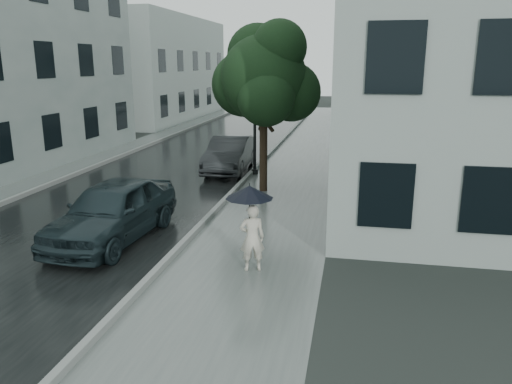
% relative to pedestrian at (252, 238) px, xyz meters
% --- Properties ---
extents(ground, '(120.00, 120.00, 0.00)m').
position_rel_pedestrian_xyz_m(ground, '(-0.44, -0.41, -0.77)').
color(ground, black).
rests_on(ground, ground).
extents(sidewalk, '(3.50, 60.00, 0.01)m').
position_rel_pedestrian_xyz_m(sidewalk, '(-0.19, 11.59, -0.76)').
color(sidewalk, slate).
rests_on(sidewalk, ground).
extents(kerb_near, '(0.15, 60.00, 0.15)m').
position_rel_pedestrian_xyz_m(kerb_near, '(-2.01, 11.59, -0.69)').
color(kerb_near, slate).
rests_on(kerb_near, ground).
extents(asphalt_road, '(6.85, 60.00, 0.00)m').
position_rel_pedestrian_xyz_m(asphalt_road, '(-5.51, 11.59, -0.76)').
color(asphalt_road, black).
rests_on(asphalt_road, ground).
extents(kerb_far, '(0.15, 60.00, 0.15)m').
position_rel_pedestrian_xyz_m(kerb_far, '(-9.01, 11.59, -0.69)').
color(kerb_far, slate).
rests_on(kerb_far, ground).
extents(sidewalk_far, '(1.70, 60.00, 0.01)m').
position_rel_pedestrian_xyz_m(sidewalk_far, '(-9.94, 11.59, -0.76)').
color(sidewalk_far, '#4C5451').
rests_on(sidewalk_far, ground).
extents(building_near, '(7.02, 36.00, 9.00)m').
position_rel_pedestrian_xyz_m(building_near, '(5.04, 19.09, 3.73)').
color(building_near, gray).
rests_on(building_near, ground).
extents(building_far_b, '(7.02, 18.00, 8.00)m').
position_rel_pedestrian_xyz_m(building_far_b, '(-14.21, 29.59, 3.23)').
color(building_far_b, gray).
rests_on(building_far_b, ground).
extents(pedestrian, '(0.64, 0.51, 1.52)m').
position_rel_pedestrian_xyz_m(pedestrian, '(0.00, 0.00, 0.00)').
color(pedestrian, beige).
rests_on(pedestrian, sidewalk).
extents(umbrella, '(1.09, 1.09, 1.07)m').
position_rel_pedestrian_xyz_m(umbrella, '(-0.05, -0.04, 1.05)').
color(umbrella, black).
rests_on(umbrella, ground).
extents(street_tree, '(3.88, 3.53, 5.90)m').
position_rel_pedestrian_xyz_m(street_tree, '(-1.04, 7.17, 3.24)').
color(street_tree, '#332619').
rests_on(street_tree, ground).
extents(lamp_post, '(0.85, 0.32, 5.53)m').
position_rel_pedestrian_xyz_m(lamp_post, '(-2.03, 9.72, 2.38)').
color(lamp_post, black).
rests_on(lamp_post, ground).
extents(car_near, '(2.16, 4.75, 1.58)m').
position_rel_pedestrian_xyz_m(car_near, '(-3.94, 1.24, 0.03)').
color(car_near, black).
rests_on(car_near, ground).
extents(car_far, '(1.71, 4.47, 1.46)m').
position_rel_pedestrian_xyz_m(car_far, '(-3.03, 10.06, -0.03)').
color(car_far, '#232629').
rests_on(car_far, ground).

